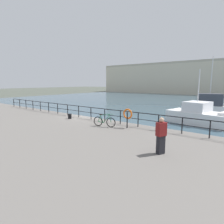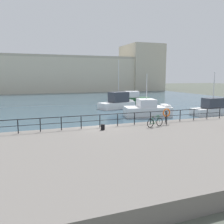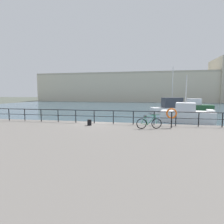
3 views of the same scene
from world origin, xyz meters
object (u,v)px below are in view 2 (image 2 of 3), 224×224
Objects in this scene: moored_harbor_tender at (132,99)px; parked_bicycle at (155,122)px; moored_cabin_cruiser at (147,110)px; harbor_building at (64,74)px; life_ring_stand at (167,113)px; mooring_bollard at (103,127)px; moored_small_launch at (118,102)px; moored_white_yacht at (212,108)px.

parked_bicycle is at bearing 81.16° from moored_harbor_tender.
moored_harbor_tender is (3.97, 13.06, 0.03)m from moored_cabin_cruiser.
harbor_building is at bearing 73.88° from parked_bicycle.
life_ring_stand is (-6.78, -21.66, 0.95)m from moored_harbor_tender.
parked_bicycle is 4.48m from mooring_bollard.
life_ring_stand is (-2.81, -8.60, 0.98)m from moored_cabin_cruiser.
parked_bicycle is (-3.64, -17.73, 0.21)m from moored_small_launch.
mooring_bollard is 0.31× the size of life_ring_stand.
moored_white_yacht is 18.99m from mooring_bollard.
moored_harbor_tender is (-4.80, 14.76, 0.04)m from moored_white_yacht.
mooring_bollard is at bearing 159.83° from parked_bicycle.
harbor_building is 61.36m from parked_bicycle.
parked_bicycle is at bearing -103.65° from moored_cabin_cruiser.
moored_harbor_tender is 25.37m from mooring_bollard.
parked_bicycle is at bearing -155.30° from life_ring_stand.
parked_bicycle is (-2.20, -61.16, -4.51)m from harbor_building.
harbor_building is at bearing 99.49° from moored_white_yacht.
mooring_bollard is at bearing -159.98° from moored_white_yacht.
parked_bicycle is 3.94× the size of mooring_bollard.
moored_small_launch reaches higher than life_ring_stand.
moored_cabin_cruiser is 10.30m from parked_bicycle.
moored_cabin_cruiser is 9.10m from life_ring_stand.
life_ring_stand is (6.01, 0.24, 0.75)m from mooring_bollard.
moored_cabin_cruiser is 1.04× the size of moored_white_yacht.
moored_small_launch is at bearing 131.17° from moored_white_yacht.
moored_small_launch is 1.22× the size of moored_cabin_cruiser.
moored_small_launch is 13.88m from moored_white_yacht.
harbor_building is at bearing 103.90° from moored_cabin_cruiser.
moored_cabin_cruiser is 12.49m from mooring_bollard.
moored_harbor_tender is 3.68× the size of parked_bicycle.
moored_cabin_cruiser is at bearing 166.94° from moored_white_yacht.
moored_white_yacht is 15.20m from parked_bicycle.
life_ring_stand is at bearing -151.29° from moored_white_yacht.
moored_small_launch is 19.05m from mooring_bollard.
moored_harbor_tender is 22.72m from life_ring_stand.
moored_harbor_tender is at bearing 72.61° from life_ring_stand.
moored_cabin_cruiser is (0.74, -8.41, -0.18)m from moored_small_launch.
mooring_bollard is (-4.45, 0.48, -0.17)m from parked_bicycle.
moored_white_yacht reaches higher than parked_bicycle.
moored_white_yacht is at bearing 0.50° from moored_cabin_cruiser.
harbor_building reaches higher than moored_cabin_cruiser.
parked_bicycle reaches higher than mooring_bollard.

